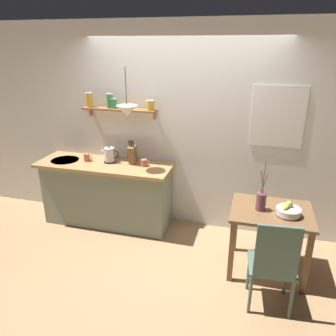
# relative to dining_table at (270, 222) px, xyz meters

# --- Properties ---
(ground_plane) EXTENTS (14.00, 14.00, 0.00)m
(ground_plane) POSITION_rel_dining_table_xyz_m (-1.16, 0.19, -0.62)
(ground_plane) COLOR #A87F56
(back_wall) EXTENTS (6.80, 0.11, 2.70)m
(back_wall) POSITION_rel_dining_table_xyz_m (-0.96, 0.84, 0.74)
(back_wall) COLOR white
(back_wall) RESTS_ON ground_plane
(kitchen_counter) EXTENTS (1.83, 0.63, 0.91)m
(kitchen_counter) POSITION_rel_dining_table_xyz_m (-2.16, 0.51, -0.16)
(kitchen_counter) COLOR gray
(kitchen_counter) RESTS_ON ground_plane
(wall_shelf) EXTENTS (1.01, 0.20, 0.32)m
(wall_shelf) POSITION_rel_dining_table_xyz_m (-2.02, 0.68, 1.04)
(wall_shelf) COLOR brown
(dining_table) EXTENTS (0.84, 0.68, 0.76)m
(dining_table) POSITION_rel_dining_table_xyz_m (0.00, 0.00, 0.00)
(dining_table) COLOR brown
(dining_table) RESTS_ON ground_plane
(dining_chair_near) EXTENTS (0.46, 0.42, 0.98)m
(dining_chair_near) POSITION_rel_dining_table_xyz_m (0.02, -0.61, -0.08)
(dining_chair_near) COLOR #4C6B5B
(dining_chair_near) RESTS_ON ground_plane
(fruit_bowl) EXTENTS (0.25, 0.25, 0.14)m
(fruit_bowl) POSITION_rel_dining_table_xyz_m (0.15, -0.07, 0.20)
(fruit_bowl) COLOR silver
(fruit_bowl) RESTS_ON dining_table
(twig_vase) EXTENTS (0.10, 0.10, 0.55)m
(twig_vase) POSITION_rel_dining_table_xyz_m (-0.12, -0.02, 0.25)
(twig_vase) COLOR brown
(twig_vase) RESTS_ON dining_table
(electric_kettle) EXTENTS (0.24, 0.16, 0.23)m
(electric_kettle) POSITION_rel_dining_table_xyz_m (-2.10, 0.55, 0.39)
(electric_kettle) COLOR black
(electric_kettle) RESTS_ON kitchen_counter
(knife_block) EXTENTS (0.09, 0.16, 0.33)m
(knife_block) POSITION_rel_dining_table_xyz_m (-1.78, 0.56, 0.43)
(knife_block) COLOR brown
(knife_block) RESTS_ON kitchen_counter
(coffee_mug_by_sink) EXTENTS (0.12, 0.08, 0.10)m
(coffee_mug_by_sink) POSITION_rel_dining_table_xyz_m (-2.42, 0.50, 0.35)
(coffee_mug_by_sink) COLOR #C6664C
(coffee_mug_by_sink) RESTS_ON kitchen_counter
(coffee_mug_spare) EXTENTS (0.12, 0.08, 0.09)m
(coffee_mug_spare) POSITION_rel_dining_table_xyz_m (-1.60, 0.52, 0.34)
(coffee_mug_spare) COLOR #C6664C
(coffee_mug_spare) RESTS_ON kitchen_counter
(pendant_lamp) EXTENTS (0.25, 0.25, 0.57)m
(pendant_lamp) POSITION_rel_dining_table_xyz_m (-1.75, 0.37, 1.05)
(pendant_lamp) COLOR black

